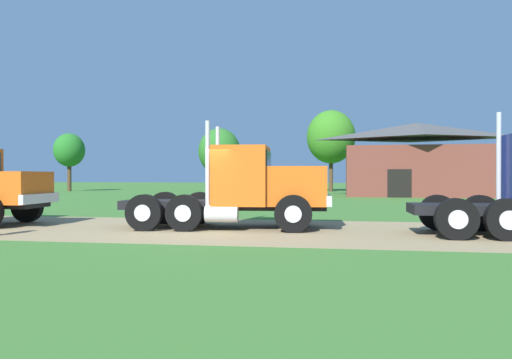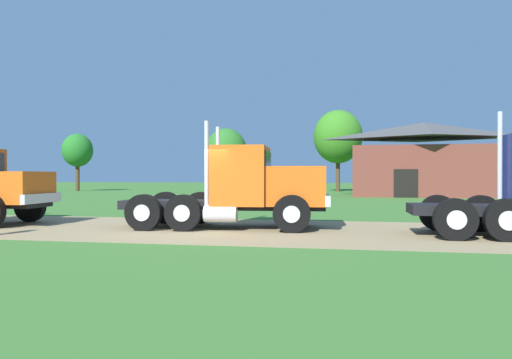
# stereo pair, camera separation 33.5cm
# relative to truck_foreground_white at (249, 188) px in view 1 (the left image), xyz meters

# --- Properties ---
(ground_plane) EXTENTS (200.00, 200.00, 0.00)m
(ground_plane) POSITION_rel_truck_foreground_white_xyz_m (-1.65, -0.53, -1.29)
(ground_plane) COLOR #3D712C
(dirt_track) EXTENTS (120.00, 6.83, 0.01)m
(dirt_track) POSITION_rel_truck_foreground_white_xyz_m (-1.65, -0.53, -1.28)
(dirt_track) COLOR #99835B
(dirt_track) RESTS_ON ground_plane
(truck_foreground_white) EXTENTS (6.82, 2.95, 3.39)m
(truck_foreground_white) POSITION_rel_truck_foreground_white_xyz_m (0.00, 0.00, 0.00)
(truck_foreground_white) COLOR black
(truck_foreground_white) RESTS_ON ground_plane
(shed_building) EXTENTS (12.16, 6.50, 6.09)m
(shed_building) POSITION_rel_truck_foreground_white_xyz_m (9.40, 26.01, 1.65)
(shed_building) COLOR brown
(shed_building) RESTS_ON ground_plane
(tree_left) EXTENTS (3.33, 3.33, 6.36)m
(tree_left) POSITION_rel_truck_foreground_white_xyz_m (-26.15, 33.00, 3.20)
(tree_left) COLOR #513823
(tree_left) RESTS_ON ground_plane
(tree_mid) EXTENTS (4.46, 4.46, 6.74)m
(tree_mid) POSITION_rel_truck_foreground_white_xyz_m (-9.46, 34.10, 2.99)
(tree_mid) COLOR #513823
(tree_mid) RESTS_ON ground_plane
(tree_right) EXTENTS (5.20, 5.20, 8.73)m
(tree_right) POSITION_rel_truck_foreground_white_xyz_m (2.26, 36.65, 4.57)
(tree_right) COLOR #513823
(tree_right) RESTS_ON ground_plane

